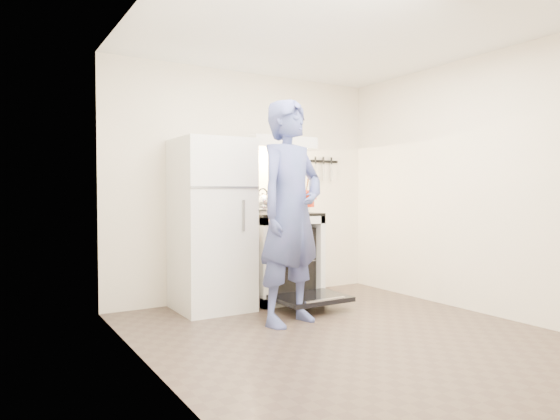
# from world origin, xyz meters

# --- Properties ---
(floor) EXTENTS (3.60, 3.60, 0.00)m
(floor) POSITION_xyz_m (0.00, 0.00, 0.00)
(floor) COLOR #4A3C31
(floor) RESTS_ON ground
(back_wall) EXTENTS (3.20, 0.02, 2.50)m
(back_wall) POSITION_xyz_m (0.00, 1.80, 1.25)
(back_wall) COLOR #F4E8CD
(back_wall) RESTS_ON ground
(refrigerator) EXTENTS (0.70, 0.70, 1.70)m
(refrigerator) POSITION_xyz_m (-0.58, 1.45, 0.85)
(refrigerator) COLOR white
(refrigerator) RESTS_ON floor
(stove_body) EXTENTS (0.76, 0.65, 0.92)m
(stove_body) POSITION_xyz_m (0.23, 1.48, 0.46)
(stove_body) COLOR white
(stove_body) RESTS_ON floor
(cooktop) EXTENTS (0.76, 0.65, 0.03)m
(cooktop) POSITION_xyz_m (0.23, 1.48, 0.94)
(cooktop) COLOR black
(cooktop) RESTS_ON stove_body
(backsplash) EXTENTS (0.76, 0.07, 0.20)m
(backsplash) POSITION_xyz_m (0.23, 1.76, 1.05)
(backsplash) COLOR white
(backsplash) RESTS_ON cooktop
(oven_door) EXTENTS (0.70, 0.54, 0.04)m
(oven_door) POSITION_xyz_m (0.23, 0.88, 0.12)
(oven_door) COLOR black
(oven_door) RESTS_ON floor
(oven_rack) EXTENTS (0.60, 0.52, 0.01)m
(oven_rack) POSITION_xyz_m (0.23, 1.48, 0.44)
(oven_rack) COLOR slate
(oven_rack) RESTS_ON stove_body
(range_hood) EXTENTS (0.76, 0.50, 0.12)m
(range_hood) POSITION_xyz_m (0.23, 1.55, 1.71)
(range_hood) COLOR white
(range_hood) RESTS_ON back_wall
(knife_strip) EXTENTS (0.40, 0.02, 0.03)m
(knife_strip) POSITION_xyz_m (1.05, 1.79, 1.55)
(knife_strip) COLOR black
(knife_strip) RESTS_ON back_wall
(pizza_stone) EXTENTS (0.35, 0.35, 0.02)m
(pizza_stone) POSITION_xyz_m (0.24, 1.38, 0.45)
(pizza_stone) COLOR #906B4B
(pizza_stone) RESTS_ON oven_rack
(tea_kettle) EXTENTS (0.22, 0.18, 0.27)m
(tea_kettle) POSITION_xyz_m (0.14, 1.70, 1.08)
(tea_kettle) COLOR #BABABF
(tea_kettle) RESTS_ON cooktop
(utensil_jar) EXTENTS (0.11, 0.11, 0.13)m
(utensil_jar) POSITION_xyz_m (0.49, 1.35, 1.05)
(utensil_jar) COLOR silver
(utensil_jar) RESTS_ON cooktop
(person) EXTENTS (0.83, 0.65, 1.99)m
(person) POSITION_xyz_m (-0.19, 0.58, 1.00)
(person) COLOR #344775
(person) RESTS_ON floor
(dutch_oven) EXTENTS (0.35, 0.28, 0.23)m
(dutch_oven) POSITION_xyz_m (0.11, 0.90, 1.10)
(dutch_oven) COLOR red
(dutch_oven) RESTS_ON person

